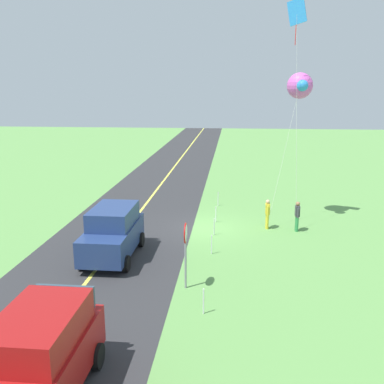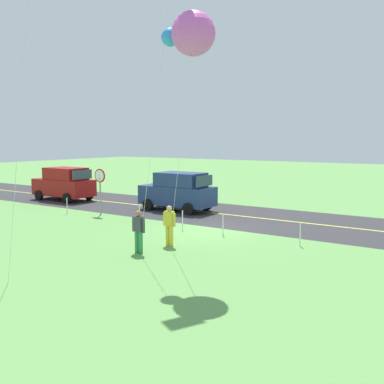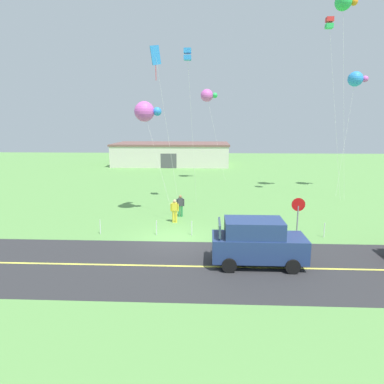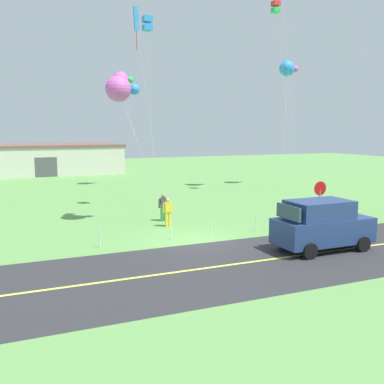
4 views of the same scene
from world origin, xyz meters
name	(u,v)px [view 2 (image 2 of 4)]	position (x,y,z in m)	size (l,w,h in m)	color
ground_plane	(210,231)	(0.00, 0.00, -0.05)	(120.00, 120.00, 0.10)	#60994C
asphalt_road	(248,217)	(0.00, -4.00, 0.00)	(120.00, 7.00, 0.00)	#2D2D30
road_centre_stripe	(248,217)	(0.00, -4.00, 0.01)	(120.00, 0.16, 0.00)	#E5E04C
car_suv_foreground	(178,191)	(4.37, -3.64, 1.15)	(4.40, 2.12, 2.24)	navy
car_parked_east_near	(64,183)	(13.38, -2.89, 1.15)	(4.40, 2.12, 2.24)	maroon
stop_sign	(100,182)	(7.13, -0.10, 1.80)	(0.76, 0.08, 2.56)	gray
person_adult_near	(139,230)	(0.03, 5.01, 0.86)	(0.58, 0.22, 1.60)	#338C4C
person_adult_companion	(169,224)	(-0.25, 3.48, 0.86)	(0.58, 0.22, 1.60)	yellow
kite_blue_mid	(192,34)	(-2.38, 5.12, 7.48)	(2.91, 2.35, 8.18)	silver
fence_post_0	(300,235)	(-4.56, 0.70, 0.45)	(0.05, 0.05, 0.90)	silver
fence_post_1	(223,225)	(-1.09, 0.70, 0.45)	(0.05, 0.05, 0.90)	silver
fence_post_2	(182,220)	(1.05, 0.70, 0.45)	(0.05, 0.05, 0.90)	silver
fence_post_3	(139,215)	(3.65, 0.70, 0.45)	(0.05, 0.05, 0.90)	silver
fence_post_4	(67,206)	(8.95, 0.70, 0.45)	(0.05, 0.05, 0.90)	silver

